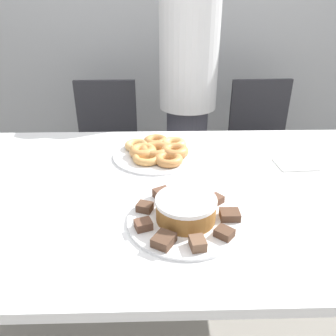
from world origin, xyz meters
TOP-DOWN VIEW (x-y plane):
  - ground_plane at (0.00, 0.00)m, footprint 12.00×12.00m
  - wall_back at (0.00, 1.62)m, footprint 8.00×0.05m
  - table at (0.00, 0.00)m, footprint 1.75×1.04m
  - person_standing at (0.09, 0.90)m, footprint 0.33×0.33m
  - office_chair_left at (-0.43, 0.99)m, footprint 0.44×0.44m
  - office_chair_right at (0.60, 0.99)m, footprint 0.46×0.46m
  - plate_cake at (-0.01, -0.22)m, footprint 0.34×0.34m
  - plate_donuts at (-0.10, 0.23)m, footprint 0.34×0.34m
  - frosted_cake at (-0.01, -0.22)m, footprint 0.17×0.17m
  - lamington_0 at (0.09, -0.13)m, footprint 0.06×0.06m
  - lamington_1 at (0.02, -0.09)m, footprint 0.05×0.06m
  - lamington_2 at (-0.07, -0.11)m, footprint 0.07×0.08m
  - lamington_3 at (-0.13, -0.17)m, footprint 0.05×0.05m
  - lamington_4 at (-0.13, -0.26)m, footprint 0.06×0.05m
  - lamington_5 at (-0.07, -0.32)m, footprint 0.07×0.07m
  - lamington_6 at (0.01, -0.34)m, footprint 0.04×0.05m
  - lamington_7 at (0.09, -0.30)m, footprint 0.06×0.06m
  - lamington_8 at (0.12, -0.22)m, footprint 0.06×0.05m
  - donut_0 at (-0.10, 0.23)m, footprint 0.13×0.13m
  - donut_1 at (-0.15, 0.22)m, footprint 0.11×0.11m
  - donut_2 at (-0.13, 0.17)m, footprint 0.11×0.11m
  - donut_3 at (-0.05, 0.15)m, footprint 0.11×0.11m
  - donut_4 at (-0.02, 0.22)m, footprint 0.11×0.11m
  - donut_5 at (-0.02, 0.29)m, footprint 0.11×0.11m
  - donut_6 at (-0.10, 0.33)m, footprint 0.11×0.11m
  - donut_7 at (-0.18, 0.29)m, footprint 0.10×0.10m
  - napkin at (0.45, 0.14)m, footprint 0.15×0.13m

SIDE VIEW (x-z plane):
  - ground_plane at x=0.00m, z-range 0.00..0.00m
  - office_chair_left at x=-0.43m, z-range -0.03..0.86m
  - office_chair_right at x=0.60m, z-range -0.03..0.86m
  - table at x=0.00m, z-range 0.30..1.07m
  - napkin at x=0.45m, z-range 0.76..0.77m
  - plate_cake at x=-0.01m, z-range 0.76..0.77m
  - plate_donuts at x=-0.10m, z-range 0.76..0.77m
  - lamington_1 at x=0.02m, z-range 0.77..0.79m
  - lamington_7 at x=0.09m, z-range 0.77..0.79m
  - lamington_0 at x=0.09m, z-range 0.77..0.79m
  - lamington_8 at x=0.12m, z-range 0.77..0.80m
  - lamington_3 at x=-0.13m, z-range 0.77..0.80m
  - lamington_4 at x=-0.13m, z-range 0.77..0.80m
  - lamington_5 at x=-0.07m, z-range 0.77..0.80m
  - lamington_6 at x=0.01m, z-range 0.77..0.80m
  - lamington_2 at x=-0.07m, z-range 0.77..0.80m
  - donut_2 at x=-0.13m, z-range 0.77..0.80m
  - donut_7 at x=-0.18m, z-range 0.77..0.80m
  - donut_3 at x=-0.05m, z-range 0.77..0.80m
  - donut_6 at x=-0.10m, z-range 0.77..0.81m
  - donut_0 at x=-0.10m, z-range 0.77..0.81m
  - donut_5 at x=-0.02m, z-range 0.77..0.81m
  - donut_1 at x=-0.15m, z-range 0.77..0.81m
  - donut_4 at x=-0.02m, z-range 0.77..0.81m
  - frosted_cake at x=-0.01m, z-range 0.77..0.84m
  - person_standing at x=0.09m, z-range 0.04..1.62m
  - wall_back at x=0.00m, z-range 0.00..2.60m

